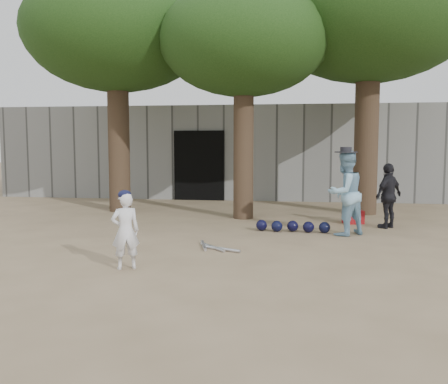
% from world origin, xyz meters
% --- Properties ---
extents(ground, '(70.00, 70.00, 0.00)m').
position_xyz_m(ground, '(0.00, 0.00, 0.00)').
color(ground, '#937C5E').
rests_on(ground, ground).
extents(boy_player, '(0.48, 0.42, 1.11)m').
position_xyz_m(boy_player, '(-0.56, -0.90, 0.56)').
color(boy_player, white).
rests_on(boy_player, ground).
extents(spectator_blue, '(1.03, 1.00, 1.67)m').
position_xyz_m(spectator_blue, '(2.81, 2.28, 0.83)').
color(spectator_blue, '#87B5D1').
rests_on(spectator_blue, ground).
extents(spectator_dark, '(0.81, 0.82, 1.39)m').
position_xyz_m(spectator_dark, '(3.81, 3.25, 0.69)').
color(spectator_dark, black).
rests_on(spectator_dark, ground).
extents(red_bag, '(0.49, 0.42, 0.30)m').
position_xyz_m(red_bag, '(3.15, 3.76, 0.15)').
color(red_bag, '#A51617').
rests_on(red_bag, ground).
extents(back_building, '(16.00, 5.24, 3.00)m').
position_xyz_m(back_building, '(-0.00, 10.33, 1.50)').
color(back_building, gray).
rests_on(back_building, ground).
extents(helmet_row, '(1.51, 0.32, 0.23)m').
position_xyz_m(helmet_row, '(1.80, 2.48, 0.12)').
color(helmet_row, black).
rests_on(helmet_row, ground).
extents(bat_pile, '(0.82, 0.77, 0.06)m').
position_xyz_m(bat_pile, '(0.46, 0.63, 0.03)').
color(bat_pile, silver).
rests_on(bat_pile, ground).
extents(tree_row, '(11.40, 5.80, 6.69)m').
position_xyz_m(tree_row, '(0.74, 5.02, 4.69)').
color(tree_row, brown).
rests_on(tree_row, ground).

